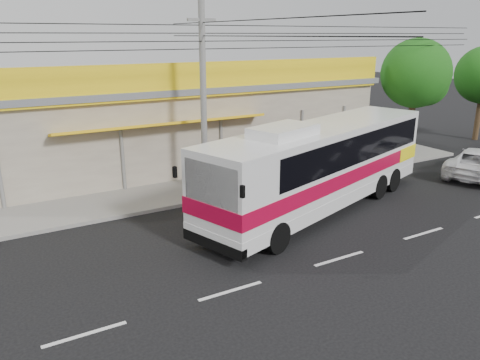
% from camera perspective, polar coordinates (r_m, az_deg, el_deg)
% --- Properties ---
extents(ground, '(120.00, 120.00, 0.00)m').
position_cam_1_polar(ground, '(17.35, 6.52, -6.27)').
color(ground, black).
rests_on(ground, ground).
extents(sidewalk, '(30.00, 3.20, 0.15)m').
position_cam_1_polar(sidewalk, '(22.10, -2.69, -0.72)').
color(sidewalk, gray).
rests_on(sidewalk, ground).
extents(lane_markings, '(50.00, 0.12, 0.01)m').
position_cam_1_polar(lane_markings, '(15.61, 12.01, -9.36)').
color(lane_markings, silver).
rests_on(lane_markings, ground).
extents(storefront_building, '(22.60, 9.20, 5.70)m').
position_cam_1_polar(storefront_building, '(26.47, -8.32, 7.10)').
color(storefront_building, gray).
rests_on(storefront_building, ground).
extents(coach_bus, '(12.69, 6.37, 3.85)m').
position_cam_1_polar(coach_bus, '(19.20, 10.21, 2.40)').
color(coach_bus, silver).
rests_on(coach_bus, ground).
extents(white_car, '(5.71, 4.07, 1.45)m').
position_cam_1_polar(white_car, '(26.59, 27.19, 1.91)').
color(white_car, white).
rests_on(white_car, ground).
extents(utility_pole, '(34.00, 14.00, 8.31)m').
position_cam_1_polar(utility_pole, '(20.06, -4.66, 17.11)').
color(utility_pole, slate).
rests_on(utility_pole, ground).
extents(tree_near, '(4.07, 4.07, 6.75)m').
position_cam_1_polar(tree_near, '(30.33, 20.88, 11.78)').
color(tree_near, '#352215').
rests_on(tree_near, ground).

